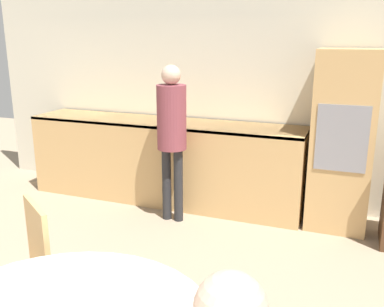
# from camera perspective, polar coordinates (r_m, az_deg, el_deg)

# --- Properties ---
(wall_back) EXTENTS (6.83, 0.05, 2.60)m
(wall_back) POSITION_cam_1_polar(r_m,az_deg,el_deg) (4.66, 9.40, 8.84)
(wall_back) COLOR beige
(wall_back) RESTS_ON ground_plane
(kitchen_counter) EXTENTS (3.10, 0.60, 0.92)m
(kitchen_counter) POSITION_cam_1_polar(r_m,az_deg,el_deg) (4.82, -3.78, -0.84)
(kitchen_counter) COLOR tan
(kitchen_counter) RESTS_ON ground_plane
(oven_unit) EXTENTS (0.56, 0.59, 1.71)m
(oven_unit) POSITION_cam_1_polar(r_m,az_deg,el_deg) (4.31, 19.41, 1.62)
(oven_unit) COLOR tan
(oven_unit) RESTS_ON ground_plane
(chair_far_left) EXTENTS (0.56, 0.56, 0.91)m
(chair_far_left) POSITION_cam_1_polar(r_m,az_deg,el_deg) (2.69, -21.49, -14.67)
(chair_far_left) COLOR tan
(chair_far_left) RESTS_ON ground_plane
(person_standing) EXTENTS (0.29, 0.29, 1.56)m
(person_standing) POSITION_cam_1_polar(r_m,az_deg,el_deg) (4.14, -2.72, 3.68)
(person_standing) COLOR #262628
(person_standing) RESTS_ON ground_plane
(bowl_near) EXTENTS (0.18, 0.18, 0.04)m
(bowl_near) POSITION_cam_1_polar(r_m,az_deg,el_deg) (2.18, -22.03, -14.77)
(bowl_near) COLOR silver
(bowl_near) RESTS_ON dining_table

